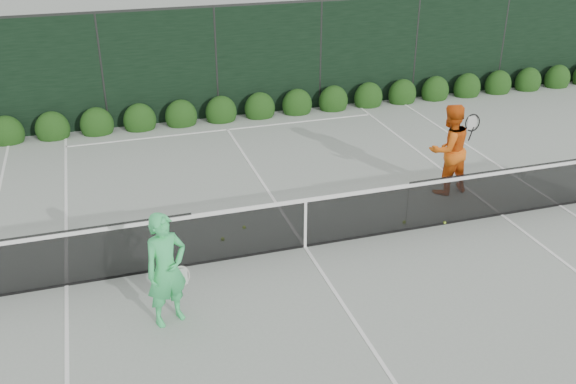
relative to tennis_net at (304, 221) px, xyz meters
name	(u,v)px	position (x,y,z in m)	size (l,w,h in m)	color
ground	(305,247)	(0.02, 0.00, -0.53)	(80.00, 80.00, 0.00)	gray
tennis_net	(304,221)	(0.00, 0.00, 0.00)	(12.90, 0.10, 1.07)	black
player_woman	(166,270)	(-2.59, -1.42, 0.36)	(0.76, 0.64, 1.79)	#3ED670
player_man	(449,149)	(3.60, 1.31, 0.43)	(1.03, 0.85, 1.93)	orange
court_lines	(305,247)	(0.02, 0.00, -0.53)	(11.03, 23.83, 0.01)	white
windscreen_fence	(372,248)	(0.02, -2.71, 0.98)	(32.00, 21.07, 3.06)	black
hedge_row	(221,113)	(0.02, 7.15, -0.30)	(31.66, 0.65, 0.94)	#13340E
tennis_balls	(330,228)	(0.70, 0.49, -0.50)	(4.28, 1.04, 0.07)	#AEDC31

